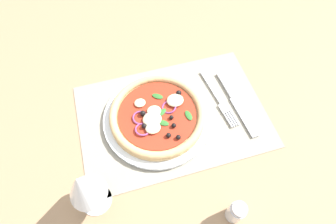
% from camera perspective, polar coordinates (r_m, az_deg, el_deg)
% --- Properties ---
extents(ground_plane, '(1.90, 1.40, 0.02)m').
position_cam_1_polar(ground_plane, '(0.68, 0.92, -1.34)').
color(ground_plane, '#9E7A56').
extents(placemat, '(0.45, 0.30, 0.00)m').
position_cam_1_polar(placemat, '(0.67, 0.93, -0.75)').
color(placemat, gray).
rests_on(placemat, ground_plane).
extents(plate, '(0.26, 0.26, 0.01)m').
position_cam_1_polar(plate, '(0.65, -2.11, -1.57)').
color(plate, white).
rests_on(plate, placemat).
extents(pizza, '(0.23, 0.23, 0.03)m').
position_cam_1_polar(pizza, '(0.64, -2.16, -0.85)').
color(pizza, tan).
rests_on(pizza, plate).
extents(fork, '(0.04, 0.18, 0.00)m').
position_cam_1_polar(fork, '(0.70, 10.78, 2.39)').
color(fork, silver).
rests_on(fork, placemat).
extents(knife, '(0.03, 0.20, 0.01)m').
position_cam_1_polar(knife, '(0.70, 14.22, 1.77)').
color(knife, silver).
rests_on(knife, placemat).
extents(wine_glass, '(0.07, 0.07, 0.15)m').
position_cam_1_polar(wine_glass, '(0.52, -17.32, -14.77)').
color(wine_glass, silver).
rests_on(wine_glass, ground_plane).
extents(pepper_shaker, '(0.03, 0.03, 0.07)m').
position_cam_1_polar(pepper_shaker, '(0.57, 14.11, -19.69)').
color(pepper_shaker, silver).
rests_on(pepper_shaker, ground_plane).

